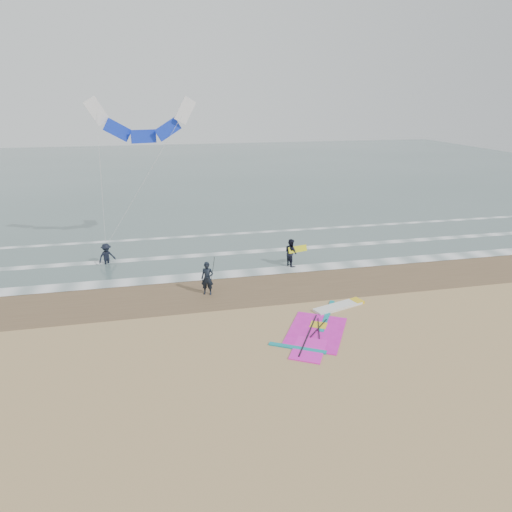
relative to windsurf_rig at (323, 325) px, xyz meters
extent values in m
plane|color=tan|center=(-0.85, -0.96, -0.04)|extent=(120.00, 120.00, 0.00)
cube|color=#47605E|center=(-0.85, 47.04, -0.03)|extent=(120.00, 80.00, 0.02)
cube|color=brown|center=(-0.85, 5.04, -0.03)|extent=(120.00, 5.00, 0.01)
cube|color=white|center=(-0.85, 7.24, -0.01)|extent=(120.00, 1.20, 0.02)
cube|color=white|center=(-0.85, 11.04, -0.01)|extent=(120.00, 0.70, 0.02)
cube|color=white|center=(-0.85, 15.54, -0.01)|extent=(120.00, 0.50, 0.01)
cube|color=white|center=(1.37, 1.61, 0.03)|extent=(2.76, 1.47, 0.13)
cube|color=yellow|center=(2.55, 1.99, 0.03)|extent=(0.66, 0.76, 0.14)
cube|color=#F71FC9|center=(-0.57, -0.54, -0.02)|extent=(3.77, 4.16, 0.04)
cube|color=#F71FC9|center=(-1.37, -1.94, -0.01)|extent=(2.09, 2.32, 0.05)
cube|color=#0C8C99|center=(0.51, 0.86, -0.01)|extent=(1.93, 3.10, 0.05)
cube|color=#0C8C99|center=(-1.80, -1.72, -0.01)|extent=(2.26, 1.44, 0.05)
cube|color=yellow|center=(-0.24, 0.00, -0.01)|extent=(0.97, 0.94, 0.06)
cylinder|color=black|center=(-1.00, -0.75, 0.02)|extent=(1.99, 3.39, 0.06)
cylinder|color=black|center=(-0.35, -0.32, 0.04)|extent=(1.33, 1.47, 0.04)
cylinder|color=black|center=(-0.35, -0.32, 0.04)|extent=(0.64, 1.85, 0.04)
imported|color=black|center=(-4.83, 4.68, 0.87)|extent=(0.77, 0.63, 1.82)
imported|color=black|center=(0.75, 7.90, 0.84)|extent=(0.90, 1.02, 1.75)
imported|color=black|center=(-10.49, 10.65, 0.82)|extent=(1.28, 1.14, 1.72)
cylinder|color=black|center=(-4.53, 4.68, 1.30)|extent=(0.17, 0.86, 1.82)
cube|color=yellow|center=(1.15, 7.80, 1.07)|extent=(1.30, 0.51, 0.39)
cube|color=white|center=(-10.44, 13.41, 9.14)|extent=(1.51, 0.49, 1.82)
cube|color=#1432D7|center=(-9.28, 13.41, 7.98)|extent=(1.78, 0.57, 1.54)
cube|color=#1432D7|center=(-7.70, 13.41, 7.56)|extent=(1.59, 0.51, 0.84)
cube|color=#1432D7|center=(-6.12, 13.41, 7.98)|extent=(1.78, 0.57, 1.54)
cube|color=white|center=(-4.96, 13.41, 9.14)|extent=(1.51, 0.49, 1.82)
cylinder|color=beige|center=(-10.46, 12.03, 5.12)|extent=(0.06, 2.78, 8.04)
cylinder|color=beige|center=(-7.72, 12.03, 5.12)|extent=(5.54, 2.78, 8.04)
camera|label=1|loc=(-7.12, -17.78, 10.00)|focal=32.00mm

